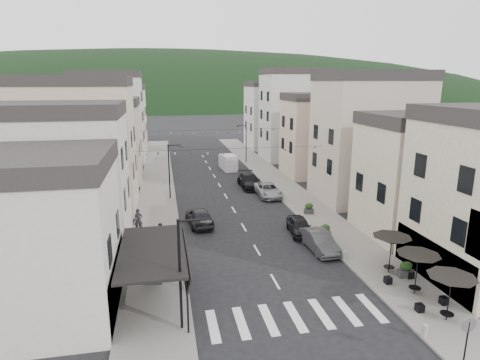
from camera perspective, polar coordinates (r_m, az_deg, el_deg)
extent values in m
plane|color=black|center=(21.63, 9.69, -21.41)|extent=(700.00, 700.00, 0.00)
cube|color=slate|center=(49.97, -11.66, -0.78)|extent=(4.00, 76.00, 0.12)
cube|color=slate|center=(51.93, 5.11, 0.01)|extent=(4.00, 76.00, 0.12)
ellipsoid|color=black|center=(316.73, -10.02, 11.37)|extent=(640.00, 360.00, 70.00)
cube|color=black|center=(23.33, -12.38, -9.77)|extent=(3.60, 7.50, 0.15)
cube|color=black|center=(23.53, -7.86, -10.68)|extent=(0.34, 7.50, 0.99)
cylinder|color=black|center=(20.94, -7.45, -17.38)|extent=(0.10, 0.10, 3.20)
cylinder|color=black|center=(27.17, -8.44, -9.77)|extent=(0.10, 0.10, 3.20)
cube|color=beige|center=(32.27, -24.77, -0.75)|extent=(10.00, 7.00, 10.00)
cube|color=#262323|center=(31.47, -25.79, 9.00)|extent=(10.20, 7.14, 1.00)
cube|color=#BEA68E|center=(41.67, -21.80, 3.99)|extent=(10.00, 8.00, 12.00)
cube|color=#262323|center=(41.17, -22.62, 12.92)|extent=(10.20, 8.16, 1.00)
cube|color=#B3A291|center=(53.55, -19.41, 4.82)|extent=(10.00, 8.00, 9.50)
cube|color=#262323|center=(53.06, -19.87, 10.42)|extent=(10.20, 8.16, 1.00)
cube|color=#ABACA6|center=(65.16, -18.08, 7.95)|extent=(10.00, 7.00, 13.00)
cube|color=#262323|center=(64.90, -18.55, 14.10)|extent=(10.20, 7.14, 1.00)
cube|color=#B3A98E|center=(77.13, -17.00, 8.09)|extent=(10.00, 9.00, 11.00)
cube|color=#262323|center=(76.82, -17.32, 12.54)|extent=(10.20, 9.18, 1.00)
cube|color=#B3A98E|center=(36.30, 24.97, -0.08)|extent=(10.00, 7.00, 9.00)
cube|color=#262323|center=(35.55, 25.79, 7.77)|extent=(10.20, 7.14, 1.00)
cube|color=#B3A291|center=(44.29, 17.70, 5.18)|extent=(10.00, 8.00, 12.50)
cube|color=#262323|center=(43.86, 18.36, 13.92)|extent=(10.20, 8.16, 1.00)
cube|color=#BEA68E|center=(55.17, 11.68, 5.82)|extent=(10.00, 7.00, 10.00)
cube|color=#262323|center=(54.71, 11.97, 11.53)|extent=(10.20, 7.14, 1.00)
cube|color=#ABACA6|center=(66.15, 7.75, 8.79)|extent=(10.00, 8.00, 13.50)
cube|color=#262323|center=(65.92, 7.96, 15.08)|extent=(10.20, 8.16, 1.00)
cube|color=beige|center=(77.65, 4.88, 8.85)|extent=(10.00, 9.00, 11.50)
cube|color=#262323|center=(77.37, 4.97, 13.47)|extent=(10.20, 9.18, 1.00)
cylinder|color=black|center=(24.49, 27.56, -14.93)|extent=(0.06, 0.06, 2.30)
cone|color=black|center=(24.01, 27.86, -12.61)|extent=(2.50, 2.50, 0.55)
cylinder|color=black|center=(24.85, 27.35, -16.52)|extent=(0.70, 0.70, 0.04)
cylinder|color=black|center=(26.45, 23.76, -12.34)|extent=(0.06, 0.06, 2.30)
cone|color=black|center=(26.00, 24.00, -10.16)|extent=(2.50, 2.50, 0.55)
cylinder|color=black|center=(26.78, 23.60, -13.85)|extent=(0.70, 0.70, 0.04)
cylinder|color=black|center=(28.55, 20.57, -10.08)|extent=(0.06, 0.06, 2.30)
cone|color=black|center=(28.13, 20.76, -8.03)|extent=(2.50, 2.50, 0.55)
cylinder|color=black|center=(28.86, 20.44, -11.50)|extent=(0.70, 0.70, 0.04)
cylinder|color=black|center=(20.69, -8.52, -13.39)|extent=(0.14, 0.14, 6.00)
cylinder|color=black|center=(19.57, -6.77, -5.70)|extent=(1.40, 0.10, 0.10)
cylinder|color=black|center=(19.68, -4.86, -6.01)|extent=(0.56, 0.56, 0.08)
cylinder|color=black|center=(43.45, -10.04, 1.10)|extent=(0.14, 0.14, 6.00)
cylinder|color=black|center=(42.93, -9.27, 4.92)|extent=(1.40, 0.10, 0.10)
cylinder|color=black|center=(42.98, -8.39, 4.76)|extent=(0.56, 0.56, 0.08)
cylinder|color=black|center=(62.46, 0.88, 5.16)|extent=(0.14, 0.14, 6.00)
cylinder|color=black|center=(61.95, 0.25, 7.79)|extent=(1.40, 0.10, 0.10)
cylinder|color=black|center=(61.84, -0.35, 7.64)|extent=(0.56, 0.56, 0.08)
cylinder|color=black|center=(21.13, 29.42, -20.03)|extent=(0.07, 0.07, 2.50)
cylinder|color=slate|center=(20.57, 29.80, -17.45)|extent=(0.70, 0.04, 0.70)
cylinder|color=gray|center=(25.44, -7.83, -14.43)|extent=(0.26, 0.26, 0.60)
cylinder|color=gray|center=(28.12, -8.20, -11.57)|extent=(0.26, 0.26, 0.60)
cylinder|color=gray|center=(29.87, 14.69, -10.32)|extent=(0.26, 0.26, 0.60)
cylinder|color=gray|center=(23.11, 24.80, -18.84)|extent=(0.26, 0.26, 0.60)
cylinder|color=black|center=(39.51, -1.20, 4.48)|extent=(19.00, 0.02, 0.02)
cone|color=beige|center=(39.03, -13.92, 3.69)|extent=(0.28, 0.28, 0.24)
cone|color=navy|center=(39.00, -11.58, 3.67)|extent=(0.28, 0.28, 0.24)
cone|color=beige|center=(39.02, -9.25, 3.66)|extent=(0.28, 0.28, 0.24)
cone|color=navy|center=(39.11, -6.93, 3.67)|extent=(0.28, 0.28, 0.24)
cone|color=beige|center=(39.26, -4.62, 3.70)|extent=(0.28, 0.28, 0.24)
cone|color=navy|center=(39.47, -2.33, 3.75)|extent=(0.28, 0.28, 0.24)
cone|color=beige|center=(39.73, -0.06, 3.83)|extent=(0.28, 0.28, 0.24)
cone|color=navy|center=(40.06, 2.16, 3.93)|extent=(0.28, 0.28, 0.24)
cone|color=beige|center=(40.44, 4.36, 4.06)|extent=(0.28, 0.28, 0.24)
cone|color=navy|center=(40.87, 6.50, 4.21)|extent=(0.28, 0.28, 0.24)
cone|color=beige|center=(41.36, 8.61, 4.37)|extent=(0.28, 0.28, 0.24)
cone|color=navy|center=(41.90, 10.66, 4.53)|extent=(0.28, 0.28, 0.24)
cylinder|color=black|center=(55.20, -4.07, 7.12)|extent=(19.00, 0.02, 0.02)
cone|color=beige|center=(54.85, -13.19, 6.56)|extent=(0.28, 0.28, 0.24)
cone|color=navy|center=(54.83, -11.52, 6.55)|extent=(0.28, 0.28, 0.24)
cone|color=beige|center=(54.85, -9.85, 6.54)|extent=(0.28, 0.28, 0.24)
cone|color=navy|center=(54.91, -8.19, 6.54)|extent=(0.28, 0.28, 0.24)
cone|color=beige|center=(55.02, -6.53, 6.56)|extent=(0.28, 0.28, 0.24)
cone|color=navy|center=(55.16, -4.88, 6.59)|extent=(0.28, 0.28, 0.24)
cone|color=beige|center=(55.36, -3.24, 6.64)|extent=(0.28, 0.28, 0.24)
cone|color=navy|center=(55.59, -1.61, 6.72)|extent=(0.28, 0.28, 0.24)
cone|color=beige|center=(55.86, 0.00, 6.80)|extent=(0.28, 0.28, 0.24)
cone|color=navy|center=(56.18, 1.60, 6.90)|extent=(0.28, 0.28, 0.24)
cone|color=beige|center=(56.53, 3.18, 7.01)|extent=(0.28, 0.28, 0.24)
cone|color=navy|center=(56.93, 4.74, 7.12)|extent=(0.28, 0.28, 0.24)
imported|color=black|center=(33.94, 8.48, -6.50)|extent=(2.07, 4.30, 1.42)
imported|color=#38383B|center=(31.07, 11.21, -8.52)|extent=(1.78, 4.57, 1.48)
imported|color=#93959B|center=(44.52, 4.01, -1.42)|extent=(2.43, 5.24, 1.45)
imported|color=black|center=(48.14, 1.37, -0.13)|extent=(2.33, 5.59, 1.61)
imported|color=black|center=(35.75, -5.82, -5.20)|extent=(2.42, 4.90, 1.61)
cube|color=silver|center=(58.20, -1.71, 2.46)|extent=(2.16, 4.67, 1.89)
cube|color=silver|center=(57.47, -1.58, 3.32)|extent=(1.99, 3.16, 0.47)
cylinder|color=black|center=(56.53, -2.03, 1.48)|extent=(0.29, 0.68, 0.66)
cylinder|color=black|center=(56.89, -0.55, 1.57)|extent=(0.29, 0.68, 0.66)
cylinder|color=black|center=(59.77, -2.80, 2.15)|extent=(0.29, 0.68, 0.66)
cylinder|color=black|center=(60.12, -1.40, 2.23)|extent=(0.29, 0.68, 0.66)
imported|color=black|center=(34.80, -14.25, -5.58)|extent=(0.72, 0.48, 1.97)
imported|color=black|center=(32.23, -11.19, -7.37)|extent=(0.93, 0.84, 1.57)
cube|color=#2A2A2C|center=(26.42, -12.19, -13.56)|extent=(1.19, 0.79, 0.55)
ellipsoid|color=black|center=(26.15, -12.26, -12.38)|extent=(0.97, 0.62, 0.71)
cube|color=#303033|center=(31.51, -12.97, -8.96)|extent=(1.14, 0.67, 0.55)
ellipsoid|color=black|center=(31.28, -13.03, -7.93)|extent=(0.98, 0.62, 0.71)
cube|color=#323234|center=(28.64, 22.46, -12.18)|extent=(1.00, 0.61, 0.48)
ellipsoid|color=black|center=(28.42, 22.55, -11.22)|extent=(0.84, 0.54, 0.61)
cube|color=#2D2C2F|center=(33.63, 11.98, -7.50)|extent=(1.06, 0.79, 0.47)
ellipsoid|color=black|center=(33.45, 12.03, -6.67)|extent=(0.83, 0.53, 0.60)
cube|color=#313234|center=(39.04, 9.76, -4.38)|extent=(1.01, 0.72, 0.46)
ellipsoid|color=black|center=(38.88, 9.79, -3.68)|extent=(0.81, 0.51, 0.59)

